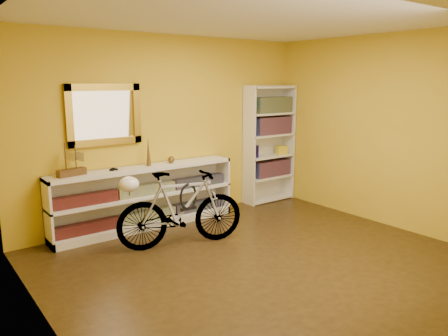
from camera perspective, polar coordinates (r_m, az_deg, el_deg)
floor at (r=4.96m, az=4.96°, el=-12.17°), size 4.50×4.00×0.01m
ceiling at (r=4.60m, az=5.55°, el=19.21°), size 4.50×4.00×0.01m
back_wall at (r=6.22m, az=-7.24°, el=5.06°), size 4.50×0.01×2.60m
left_wall at (r=3.54m, az=-23.08°, el=-0.55°), size 0.01×4.00×2.60m
right_wall at (r=6.33m, az=20.66°, el=4.53°), size 0.01×4.00×2.60m
gilt_mirror at (r=5.76m, az=-15.40°, el=6.74°), size 0.98×0.06×0.78m
wall_socket at (r=6.88m, az=-0.41°, el=-3.14°), size 0.09×0.02×0.09m
console_unit at (r=6.00m, az=-10.16°, el=-3.78°), size 2.60×0.35×0.85m
cd_row_lower at (r=6.05m, az=-9.99°, el=-6.16°), size 2.50×0.13×0.14m
cd_row_upper at (r=5.95m, az=-10.11°, el=-2.80°), size 2.50×0.13×0.14m
model_ship at (r=5.51m, az=-19.45°, el=1.11°), size 0.36×0.19×0.41m
toy_car at (r=5.72m, az=-14.25°, el=-0.31°), size 0.00×0.00×0.00m
bronze_ornament at (r=5.89m, az=-9.88°, el=2.08°), size 0.07×0.07×0.38m
decorative_orb at (r=6.08m, az=-6.95°, el=1.08°), size 0.09×0.09×0.09m
bookcase at (r=7.19m, az=5.94°, el=3.12°), size 0.90×0.30×1.90m
book_row_a at (r=7.29m, az=6.16°, el=-0.00°), size 0.70×0.22×0.26m
book_row_b at (r=7.18m, az=6.28°, el=5.56°), size 0.70×0.22×0.28m
book_row_c at (r=7.16m, az=6.34°, el=8.23°), size 0.70×0.22×0.25m
travel_mug at (r=6.99m, az=4.22°, el=2.19°), size 0.09×0.09×0.20m
red_tin at (r=7.01m, az=4.66°, el=7.96°), size 0.15×0.15×0.19m
yellow_bag at (r=7.34m, az=7.57°, el=2.36°), size 0.21×0.17×0.14m
bicycle at (r=5.27m, az=-5.65°, el=-5.31°), size 0.81×1.64×0.93m
helmet at (r=5.06m, az=-12.35°, el=-2.09°), size 0.23×0.22×0.18m
u_lock at (r=5.26m, az=-4.70°, el=-3.75°), size 0.24×0.03×0.24m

